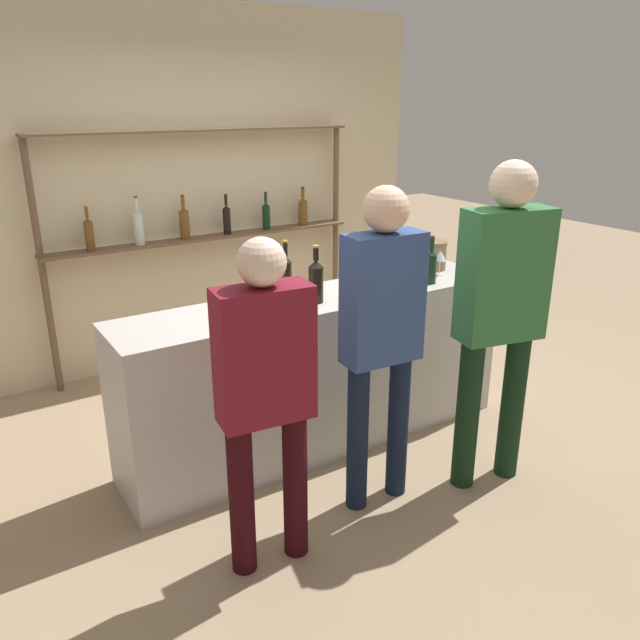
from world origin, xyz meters
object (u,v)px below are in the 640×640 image
cork_jar (363,273)px  customer_left (265,385)px  customer_right (501,304)px  counter_bottle_1 (316,280)px  counter_bottle_0 (286,274)px  customer_center (382,324)px  counter_bottle_2 (416,263)px  counter_bottle_3 (431,265)px  wine_glass (440,256)px  ice_bucket (433,255)px

cork_jar → customer_left: customer_left is taller
customer_right → counter_bottle_1: bearing=51.8°
counter_bottle_0 → customer_center: 0.85m
customer_center → counter_bottle_2: bearing=-47.0°
counter_bottle_2 → cork_jar: (-0.32, 0.14, -0.05)m
counter_bottle_3 → customer_right: size_ratio=0.17×
counter_bottle_3 → customer_right: (-0.18, -0.74, -0.02)m
counter_bottle_1 → wine_glass: (1.02, 0.06, -0.01)m
counter_bottle_0 → wine_glass: bearing=-8.8°
customer_center → counter_bottle_0: bearing=8.8°
counter_bottle_2 → ice_bucket: size_ratio=1.68×
customer_right → customer_center: 0.68m
customer_center → customer_left: size_ratio=1.09×
wine_glass → customer_center: bearing=-146.6°
counter_bottle_3 → counter_bottle_0: bearing=162.1°
counter_bottle_2 → wine_glass: size_ratio=2.01×
counter_bottle_2 → cork_jar: size_ratio=2.00×
wine_glass → ice_bucket: 0.15m
ice_bucket → customer_right: bearing=-113.5°
counter_bottle_3 → ice_bucket: size_ratio=1.56×
counter_bottle_0 → counter_bottle_3: (0.90, -0.29, -0.01)m
counter_bottle_0 → counter_bottle_3: counter_bottle_0 is taller
counter_bottle_1 → counter_bottle_2: 0.75m
cork_jar → customer_center: 0.86m
customer_right → counter_bottle_3: bearing=-0.7°
counter_bottle_3 → cork_jar: counter_bottle_3 is taller
counter_bottle_0 → counter_bottle_2: counter_bottle_0 is taller
counter_bottle_3 → customer_left: bearing=-156.8°
cork_jar → customer_center: bearing=-120.1°
customer_right → cork_jar: bearing=25.8°
wine_glass → customer_left: size_ratio=0.10×
counter_bottle_2 → customer_center: 0.97m
wine_glass → ice_bucket: ice_bucket is taller
counter_bottle_2 → customer_center: size_ratio=0.19×
counter_bottle_3 → customer_right: customer_right is taller
counter_bottle_1 → customer_right: 1.03m
counter_bottle_0 → customer_left: customer_left is taller
wine_glass → customer_left: (-1.75, -0.79, -0.17)m
counter_bottle_2 → ice_bucket: bearing=30.3°
counter_bottle_1 → counter_bottle_2: counter_bottle_1 is taller
cork_jar → customer_left: bearing=-143.4°
counter_bottle_1 → ice_bucket: counter_bottle_1 is taller
counter_bottle_1 → counter_bottle_3: counter_bottle_1 is taller
customer_left → customer_right: bearing=-86.4°
counter_bottle_2 → counter_bottle_0: bearing=164.2°
counter_bottle_0 → wine_glass: 1.10m
cork_jar → customer_right: size_ratio=0.09×
counter_bottle_0 → counter_bottle_1: (0.07, -0.23, 0.01)m
counter_bottle_1 → customer_left: size_ratio=0.21×
counter_bottle_0 → customer_right: size_ratio=0.18×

